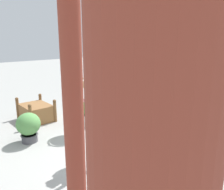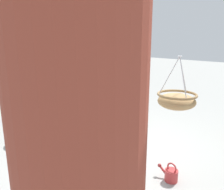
{
  "view_description": "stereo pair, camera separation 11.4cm",
  "coord_description": "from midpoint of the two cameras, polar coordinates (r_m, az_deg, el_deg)",
  "views": [
    {
      "loc": [
        -2.88,
        2.84,
        2.1
      ],
      "look_at": [
        -0.0,
        0.04,
        1.11
      ],
      "focal_mm": 35.98,
      "sensor_mm": 36.0,
      "label": 1
    },
    {
      "loc": [
        -2.96,
        2.76,
        2.1
      ],
      "look_at": [
        -0.0,
        0.04,
        1.11
      ],
      "focal_mm": 35.98,
      "sensor_mm": 36.0,
      "label": 2
    }
  ],
  "objects": [
    {
      "name": "greenhouse_pillar_far_back",
      "position": [
        2.09,
        -11.19,
        -7.41
      ],
      "size": [
        0.35,
        0.35,
        2.8
      ],
      "color": "brown",
      "rests_on": "ground"
    },
    {
      "name": "potted_plant_conical_shrub",
      "position": [
        5.94,
        4.76,
        -4.48
      ],
      "size": [
        0.44,
        0.44,
        0.51
      ],
      "color": "beige",
      "rests_on": "ground"
    },
    {
      "name": "watering_can",
      "position": [
        3.76,
        14.15,
        -18.77
      ],
      "size": [
        0.35,
        0.2,
        0.3
      ],
      "color": "#B23333",
      "rests_on": "ground"
    },
    {
      "name": "wooden_planter_box",
      "position": [
        6.35,
        -19.19,
        -4.04
      ],
      "size": [
        0.99,
        0.78,
        0.61
      ],
      "color": "olive",
      "rests_on": "ground"
    },
    {
      "name": "teddy_bear",
      "position": [
        3.98,
        -1.64,
        7.17
      ],
      "size": [
        0.36,
        0.33,
        0.53
      ],
      "color": "#D1B789"
    },
    {
      "name": "potted_plant_fern_front",
      "position": [
        5.63,
        -6.83,
        -4.45
      ],
      "size": [
        0.31,
        0.31,
        0.69
      ],
      "color": "beige",
      "rests_on": "ground"
    },
    {
      "name": "hanging_basket_with_teddy",
      "position": [
        4.03,
        -1.36,
        3.93
      ],
      "size": [
        0.43,
        0.43,
        0.69
      ],
      "color": "tan"
    },
    {
      "name": "hanging_basket_left_high",
      "position": [
        3.34,
        15.49,
        -1.19
      ],
      "size": [
        0.56,
        0.56,
        0.75
      ],
      "color": "#A37F51"
    },
    {
      "name": "ground_plane",
      "position": [
        4.56,
        -0.41,
        -13.64
      ],
      "size": [
        40.0,
        40.0,
        0.0
      ],
      "primitive_type": "plane",
      "color": "#9E9E99"
    },
    {
      "name": "potted_plant_small_succulent",
      "position": [
        5.06,
        -21.06,
        -7.4
      ],
      "size": [
        0.49,
        0.49,
        0.64
      ],
      "color": "#4C4C51",
      "rests_on": "ground"
    },
    {
      "name": "potted_plant_bushy_green",
      "position": [
        7.2,
        -5.45,
        -1.76
      ],
      "size": [
        0.5,
        0.55,
        0.44
      ],
      "color": "#AD563D",
      "rests_on": "ground"
    },
    {
      "name": "display_pole_central",
      "position": [
        4.24,
        2.55,
        -3.94
      ],
      "size": [
        0.44,
        0.44,
        2.56
      ],
      "color": "black",
      "rests_on": "ground"
    },
    {
      "name": "hanging_basket_right_low",
      "position": [
        5.19,
        -6.73,
        3.04
      ],
      "size": [
        0.54,
        0.54,
        0.59
      ],
      "color": "#A37F51"
    }
  ]
}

